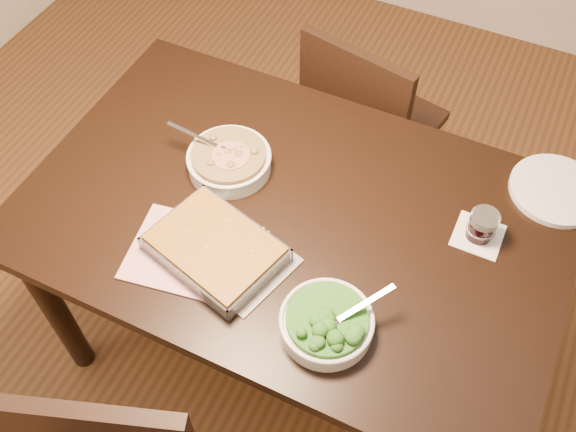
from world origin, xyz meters
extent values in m
plane|color=#4A2F15|center=(0.00, 0.00, 0.00)|extent=(4.00, 4.00, 0.00)
cube|color=black|center=(0.00, 0.00, 0.73)|extent=(1.40, 0.90, 0.04)
cube|color=black|center=(0.00, 0.00, 0.66)|extent=(1.26, 0.76, 0.08)
cylinder|color=black|center=(-0.62, -0.37, 0.35)|extent=(0.07, 0.07, 0.71)
cylinder|color=black|center=(-0.62, 0.37, 0.35)|extent=(0.07, 0.07, 0.71)
cylinder|color=black|center=(0.62, 0.37, 0.35)|extent=(0.07, 0.07, 0.71)
cube|color=#9E2D4A|center=(-0.16, -0.22, 0.75)|extent=(0.35, 0.28, 0.01)
cube|color=#2A2B33|center=(-0.09, -0.18, 0.75)|extent=(0.35, 0.29, 0.01)
cube|color=white|center=(0.45, 0.13, 0.75)|extent=(0.12, 0.12, 0.00)
cylinder|color=silver|center=(-0.22, 0.06, 0.77)|extent=(0.23, 0.23, 0.04)
torus|color=silver|center=(-0.22, 0.06, 0.80)|extent=(0.23, 0.23, 0.01)
cylinder|color=#32250D|center=(-0.22, 0.06, 0.80)|extent=(0.20, 0.20, 0.02)
cube|color=silver|center=(-0.29, 0.06, 0.82)|extent=(0.14, 0.03, 0.05)
cylinder|color=maroon|center=(-0.21, 0.06, 0.81)|extent=(0.10, 0.10, 0.00)
cylinder|color=silver|center=(0.21, -0.27, 0.77)|extent=(0.21, 0.21, 0.04)
torus|color=silver|center=(0.21, -0.27, 0.79)|extent=(0.22, 0.22, 0.01)
cylinder|color=#154510|center=(0.21, -0.27, 0.80)|extent=(0.19, 0.19, 0.02)
cube|color=silver|center=(0.25, -0.21, 0.81)|extent=(0.09, 0.12, 0.04)
cube|color=silver|center=(-0.12, -0.20, 0.75)|extent=(0.36, 0.30, 0.01)
cube|color=#55200C|center=(-0.12, -0.20, 0.78)|extent=(0.34, 0.28, 0.05)
cube|color=silver|center=(-0.09, -0.09, 0.78)|extent=(0.30, 0.09, 0.04)
cube|color=silver|center=(-0.14, -0.31, 0.78)|extent=(0.30, 0.09, 0.04)
cube|color=silver|center=(0.03, -0.24, 0.78)|extent=(0.07, 0.22, 0.04)
cube|color=silver|center=(-0.26, -0.16, 0.78)|extent=(0.07, 0.22, 0.04)
cylinder|color=black|center=(0.45, 0.13, 0.78)|extent=(0.06, 0.06, 0.06)
cylinder|color=silver|center=(0.45, 0.13, 0.82)|extent=(0.07, 0.07, 0.02)
cylinder|color=silver|center=(0.60, 0.36, 0.76)|extent=(0.24, 0.24, 0.02)
cube|color=black|center=(-0.01, 0.73, 0.41)|extent=(0.47, 0.47, 0.04)
cylinder|color=black|center=(0.19, 0.86, 0.19)|extent=(0.03, 0.03, 0.39)
cylinder|color=black|center=(0.12, 0.53, 0.19)|extent=(0.03, 0.03, 0.39)
cylinder|color=black|center=(-0.14, 0.93, 0.19)|extent=(0.03, 0.03, 0.39)
cylinder|color=black|center=(-0.21, 0.60, 0.19)|extent=(0.03, 0.03, 0.39)
cube|color=black|center=(-0.05, 0.55, 0.64)|extent=(0.40, 0.11, 0.43)
camera|label=1|loc=(0.42, -0.91, 2.08)|focal=40.00mm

